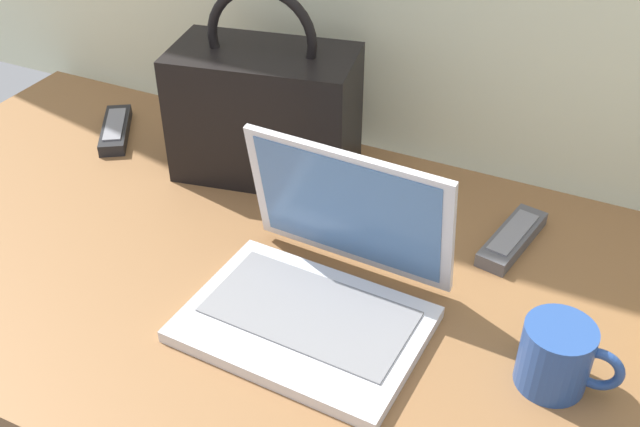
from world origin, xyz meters
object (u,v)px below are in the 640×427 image
object	(u,v)px
handbag	(265,110)
remote_control_near	(116,130)
remote_control_far	(512,238)
coffee_mug	(558,356)
laptop	(320,283)

from	to	relation	value
handbag	remote_control_near	bearing A→B (deg)	-176.53
remote_control_near	remote_control_far	size ratio (longest dim) A/B	0.96
remote_control_near	handbag	world-z (taller)	handbag
coffee_mug	remote_control_near	size ratio (longest dim) A/B	0.77
coffee_mug	handbag	bearing A→B (deg)	153.33
remote_control_near	handbag	distance (m)	0.33
laptop	remote_control_far	distance (m)	0.33
laptop	coffee_mug	world-z (taller)	laptop
remote_control_far	handbag	size ratio (longest dim) A/B	0.50
handbag	coffee_mug	bearing A→B (deg)	-26.67
remote_control_far	handbag	distance (m)	0.45
coffee_mug	handbag	world-z (taller)	handbag
coffee_mug	laptop	bearing A→B (deg)	-178.96
laptop	remote_control_near	size ratio (longest dim) A/B	2.00
coffee_mug	remote_control_far	world-z (taller)	coffee_mug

